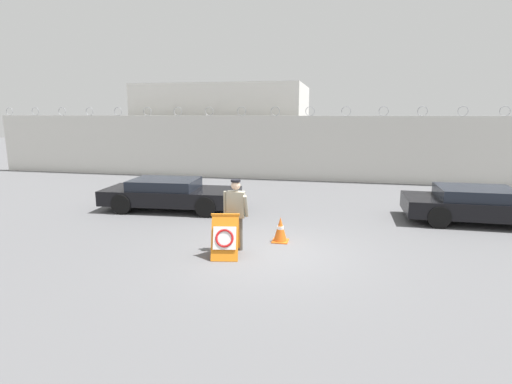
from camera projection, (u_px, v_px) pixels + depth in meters
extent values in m
plane|color=#5B5B5E|center=(271.00, 253.00, 9.86)|extent=(90.00, 90.00, 0.00)
cube|color=silver|center=(309.00, 149.00, 20.24)|extent=(36.00, 0.30, 3.27)
torus|color=gray|center=(10.00, 111.00, 23.46)|extent=(0.47, 0.03, 0.47)
torus|color=gray|center=(35.00, 111.00, 23.10)|extent=(0.47, 0.03, 0.47)
torus|color=gray|center=(62.00, 111.00, 22.75)|extent=(0.47, 0.03, 0.47)
torus|color=gray|center=(90.00, 111.00, 22.39)|extent=(0.47, 0.03, 0.47)
torus|color=gray|center=(118.00, 111.00, 22.03)|extent=(0.47, 0.03, 0.47)
torus|color=gray|center=(147.00, 111.00, 21.67)|extent=(0.47, 0.03, 0.47)
torus|color=gray|center=(178.00, 111.00, 21.31)|extent=(0.47, 0.03, 0.47)
torus|color=gray|center=(209.00, 111.00, 20.95)|extent=(0.47, 0.03, 0.47)
torus|color=gray|center=(242.00, 111.00, 20.59)|extent=(0.47, 0.03, 0.47)
torus|color=gray|center=(275.00, 111.00, 20.24)|extent=(0.47, 0.03, 0.47)
torus|color=gray|center=(310.00, 111.00, 19.88)|extent=(0.47, 0.03, 0.47)
torus|color=gray|center=(346.00, 111.00, 19.52)|extent=(0.47, 0.03, 0.47)
torus|color=gray|center=(384.00, 111.00, 19.16)|extent=(0.47, 0.03, 0.47)
torus|color=gray|center=(423.00, 111.00, 18.80)|extent=(0.47, 0.03, 0.47)
torus|color=gray|center=(463.00, 111.00, 18.44)|extent=(0.47, 0.03, 0.47)
torus|color=gray|center=(505.00, 111.00, 18.09)|extent=(0.47, 0.03, 0.47)
cube|color=silver|center=(226.00, 127.00, 25.66)|extent=(9.98, 6.64, 5.09)
cube|color=orange|center=(225.00, 238.00, 9.42)|extent=(0.71, 0.55, 1.02)
cube|color=orange|center=(227.00, 233.00, 9.82)|extent=(0.71, 0.55, 1.02)
cube|color=orange|center=(225.00, 215.00, 9.52)|extent=(0.68, 0.18, 0.05)
cube|color=white|center=(225.00, 238.00, 9.38)|extent=(0.57, 0.32, 0.51)
torus|color=red|center=(225.00, 238.00, 9.37)|extent=(0.47, 0.29, 0.42)
cylinder|color=#514C42|center=(233.00, 233.00, 10.08)|extent=(0.15, 0.15, 0.85)
cylinder|color=#514C42|center=(240.00, 234.00, 10.05)|extent=(0.15, 0.15, 0.85)
cube|color=gray|center=(236.00, 204.00, 9.92)|extent=(0.45, 0.24, 0.66)
sphere|color=#DBB293|center=(236.00, 185.00, 9.82)|extent=(0.23, 0.23, 0.23)
cylinder|color=gray|center=(225.00, 203.00, 9.96)|extent=(0.09, 0.09, 0.62)
cylinder|color=gray|center=(246.00, 206.00, 9.78)|extent=(0.11, 0.35, 0.60)
cylinder|color=black|center=(236.00, 181.00, 9.80)|extent=(0.24, 0.24, 0.05)
cube|color=orange|center=(280.00, 241.00, 10.77)|extent=(0.43, 0.43, 0.03)
cone|color=orange|center=(280.00, 229.00, 10.71)|extent=(0.36, 0.36, 0.65)
cylinder|color=white|center=(280.00, 228.00, 10.70)|extent=(0.18, 0.18, 0.09)
cylinder|color=black|center=(218.00, 196.00, 14.90)|extent=(0.71, 0.24, 0.69)
cylinder|color=black|center=(206.00, 207.00, 13.23)|extent=(0.71, 0.24, 0.69)
cylinder|color=black|center=(143.00, 194.00, 15.32)|extent=(0.71, 0.24, 0.69)
cylinder|color=black|center=(122.00, 204.00, 13.66)|extent=(0.71, 0.24, 0.69)
cube|color=black|center=(172.00, 196.00, 14.25)|extent=(4.89, 2.12, 0.52)
cube|color=black|center=(165.00, 184.00, 14.20)|extent=(2.40, 1.79, 0.34)
cylinder|color=black|center=(427.00, 204.00, 13.74)|extent=(0.67, 0.21, 0.67)
cylinder|color=black|center=(439.00, 217.00, 11.99)|extent=(0.67, 0.21, 0.67)
cube|color=black|center=(483.00, 207.00, 12.52)|extent=(4.71, 1.98, 0.53)
cube|color=black|center=(476.00, 193.00, 12.49)|extent=(2.27, 1.76, 0.35)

